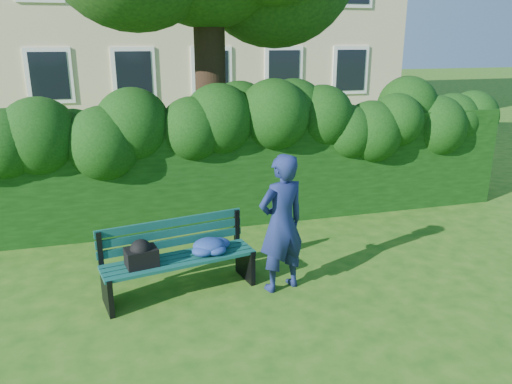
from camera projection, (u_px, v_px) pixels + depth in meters
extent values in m
plane|color=#215813|center=(268.00, 270.00, 6.87)|extent=(80.00, 80.00, 0.00)
cube|color=white|center=(49.00, 76.00, 14.51)|extent=(1.30, 0.08, 1.60)
cube|color=black|center=(49.00, 76.00, 14.47)|extent=(1.05, 0.04, 1.35)
cube|color=white|center=(134.00, 74.00, 15.13)|extent=(1.30, 0.08, 1.60)
cube|color=black|center=(134.00, 74.00, 15.09)|extent=(1.05, 0.04, 1.35)
cube|color=white|center=(212.00, 73.00, 15.76)|extent=(1.30, 0.08, 1.60)
cube|color=black|center=(212.00, 73.00, 15.72)|extent=(1.05, 0.04, 1.35)
cube|color=white|center=(284.00, 71.00, 16.38)|extent=(1.30, 0.08, 1.60)
cube|color=black|center=(284.00, 71.00, 16.34)|extent=(1.05, 0.04, 1.35)
cube|color=white|center=(350.00, 70.00, 17.00)|extent=(1.30, 0.08, 1.60)
cube|color=black|center=(351.00, 70.00, 16.97)|extent=(1.05, 0.04, 1.35)
cube|color=black|center=(231.00, 168.00, 8.62)|extent=(10.00, 1.00, 1.80)
cylinder|color=black|center=(210.00, 79.00, 8.74)|extent=(0.54, 0.54, 4.75)
cube|color=#0D4444|center=(184.00, 265.00, 5.98)|extent=(1.87, 0.44, 0.04)
cube|color=#0D4444|center=(181.00, 261.00, 6.09)|extent=(1.87, 0.44, 0.04)
cube|color=#0D4444|center=(178.00, 258.00, 6.19)|extent=(1.87, 0.44, 0.04)
cube|color=#0D4444|center=(175.00, 254.00, 6.29)|extent=(1.87, 0.44, 0.04)
cube|color=#0D4444|center=(173.00, 242.00, 6.32)|extent=(1.86, 0.38, 0.10)
cube|color=#0D4444|center=(172.00, 233.00, 6.29)|extent=(1.86, 0.38, 0.10)
cube|color=#0D4444|center=(171.00, 223.00, 6.26)|extent=(1.86, 0.38, 0.10)
cube|color=black|center=(107.00, 292.00, 5.83)|extent=(0.15, 0.50, 0.44)
cube|color=black|center=(100.00, 250.00, 5.92)|extent=(0.07, 0.07, 0.45)
cube|color=black|center=(106.00, 277.00, 5.72)|extent=(0.14, 0.42, 0.05)
cube|color=black|center=(245.00, 263.00, 6.58)|extent=(0.15, 0.50, 0.44)
cube|color=black|center=(237.00, 226.00, 6.68)|extent=(0.07, 0.07, 0.45)
cube|color=black|center=(247.00, 249.00, 6.47)|extent=(0.14, 0.42, 0.05)
cube|color=white|center=(143.00, 266.00, 5.89)|extent=(0.20, 0.16, 0.02)
cube|color=black|center=(141.00, 257.00, 5.90)|extent=(0.41, 0.33, 0.22)
imported|color=navy|center=(281.00, 223.00, 6.13)|extent=(0.73, 0.58, 1.76)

